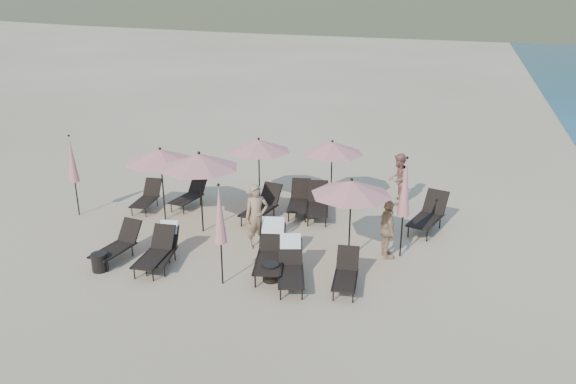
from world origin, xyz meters
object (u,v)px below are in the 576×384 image
(lounger_11, at_px, (429,214))
(side_table_1, at_px, (271,272))
(umbrella_open_1, at_px, (199,161))
(umbrella_open_2, at_px, (351,188))
(side_table_0, at_px, (100,262))
(umbrella_closed_1, at_px, (405,188))
(lounger_5, at_px, (346,273))
(umbrella_open_0, at_px, (160,156))
(lounger_3, at_px, (271,250))
(umbrella_open_3, at_px, (259,145))
(umbrella_open_4, at_px, (332,148))
(lounger_0, at_px, (118,244))
(lounger_4, at_px, (291,264))
(lounger_8, at_px, (262,205))
(beachgoer_a, at_px, (257,216))
(lounger_10, at_px, (318,203))
(lounger_7, at_px, (190,194))
(umbrella_closed_2, at_px, (72,160))
(beachgoer_b, at_px, (398,179))
(beachgoer_c, at_px, (388,230))
(umbrella_closed_0, at_px, (220,215))
(lounger_2, at_px, (156,252))
(lounger_6, at_px, (147,197))
(lounger_9, at_px, (299,200))
(lounger_1, at_px, (164,247))

(lounger_11, height_order, side_table_1, lounger_11)
(umbrella_open_1, bearing_deg, lounger_11, 18.50)
(umbrella_open_2, height_order, side_table_0, umbrella_open_2)
(umbrella_open_2, height_order, umbrella_closed_1, umbrella_closed_1)
(lounger_11, distance_m, umbrella_closed_1, 2.65)
(lounger_5, xyz_separation_m, umbrella_open_0, (-6.42, 2.57, 1.71))
(lounger_3, relative_size, umbrella_open_3, 0.87)
(side_table_0, bearing_deg, umbrella_open_4, 54.23)
(lounger_0, relative_size, lounger_4, 0.94)
(lounger_8, height_order, umbrella_open_2, umbrella_open_2)
(lounger_4, bearing_deg, beachgoer_a, 114.35)
(side_table_0, height_order, beachgoer_a, beachgoer_a)
(umbrella_open_1, bearing_deg, umbrella_open_4, 46.23)
(lounger_4, relative_size, lounger_10, 0.96)
(lounger_7, distance_m, umbrella_closed_2, 3.88)
(lounger_11, relative_size, umbrella_closed_1, 0.68)
(umbrella_open_3, distance_m, side_table_1, 5.78)
(lounger_0, xyz_separation_m, lounger_10, (4.42, 4.51, 0.04))
(side_table_0, bearing_deg, umbrella_open_0, 91.59)
(umbrella_closed_2, bearing_deg, lounger_5, -12.47)
(lounger_5, distance_m, beachgoer_b, 6.25)
(umbrella_open_2, height_order, beachgoer_c, umbrella_open_2)
(umbrella_closed_0, height_order, umbrella_closed_1, umbrella_closed_1)
(lounger_10, distance_m, lounger_11, 3.48)
(lounger_2, bearing_deg, umbrella_closed_1, 17.50)
(lounger_0, relative_size, umbrella_open_4, 0.73)
(umbrella_open_2, bearing_deg, lounger_4, -122.66)
(lounger_6, xyz_separation_m, lounger_8, (3.98, 0.29, 0.06))
(lounger_3, bearing_deg, umbrella_open_3, 100.45)
(lounger_9, height_order, umbrella_open_0, umbrella_open_0)
(lounger_1, relative_size, lounger_11, 0.84)
(beachgoer_a, xyz_separation_m, beachgoer_c, (3.61, 0.44, -0.11))
(lounger_4, height_order, lounger_11, lounger_11)
(umbrella_closed_2, xyz_separation_m, side_table_1, (7.41, -2.27, -1.64))
(lounger_4, relative_size, lounger_8, 0.97)
(lounger_7, relative_size, umbrella_open_4, 0.72)
(lounger_5, height_order, lounger_7, lounger_7)
(umbrella_closed_1, relative_size, beachgoer_c, 1.73)
(lounger_7, height_order, umbrella_open_2, umbrella_open_2)
(beachgoer_a, bearing_deg, lounger_1, -178.16)
(umbrella_open_0, bearing_deg, lounger_3, -27.03)
(lounger_3, xyz_separation_m, lounger_10, (0.25, 3.88, -0.10))
(lounger_5, xyz_separation_m, lounger_8, (-3.45, 3.51, 0.07))
(lounger_8, bearing_deg, umbrella_closed_0, -73.13)
(lounger_4, relative_size, lounger_5, 1.16)
(umbrella_open_2, distance_m, beachgoer_b, 4.81)
(lounger_5, height_order, lounger_11, lounger_11)
(lounger_10, distance_m, umbrella_closed_1, 3.88)
(umbrella_open_3, xyz_separation_m, beachgoer_c, (4.74, -2.87, -1.22))
(lounger_0, bearing_deg, umbrella_closed_2, 149.62)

